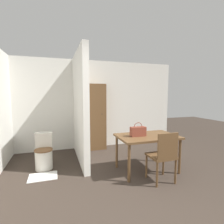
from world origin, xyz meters
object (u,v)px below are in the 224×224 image
wooden_cabinet (95,117)px  handbag (138,131)px  dining_table (147,139)px  toilet (44,153)px  wooden_chair (163,155)px

wooden_cabinet → handbag: bearing=-74.3°
dining_table → toilet: size_ratio=1.66×
toilet → handbag: size_ratio=2.35×
toilet → wooden_cabinet: size_ratio=0.39×
wooden_chair → toilet: (-2.02, 1.32, -0.19)m
wooden_cabinet → toilet: bearing=-144.8°
toilet → handbag: bearing=-23.9°
dining_table → wooden_cabinet: 1.88m
handbag → wooden_cabinet: size_ratio=0.17×
dining_table → handbag: (-0.20, 0.01, 0.17)m
dining_table → wooden_chair: 0.54m
handbag → wooden_chair: bearing=-66.6°
dining_table → wooden_cabinet: size_ratio=0.65×
toilet → handbag: handbag is taller
handbag → toilet: bearing=156.1°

